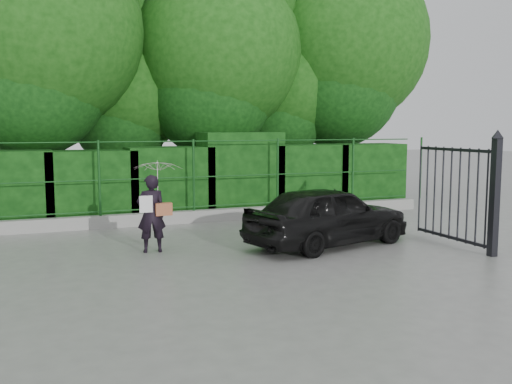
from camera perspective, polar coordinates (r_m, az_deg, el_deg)
name	(u,v)px	position (r m, az deg, el deg)	size (l,w,h in m)	color
ground	(239,263)	(10.20, -1.67, -7.13)	(80.00, 80.00, 0.00)	gray
kerb	(179,217)	(14.41, -7.73, -2.53)	(14.00, 0.25, 0.30)	#9E9E99
fence	(187,175)	(14.34, -6.94, 1.66)	(14.13, 0.06, 1.80)	#144517
hedge	(174,181)	(15.30, -8.18, 1.05)	(14.20, 1.20, 2.26)	black
trees	(188,53)	(17.78, -6.84, 13.65)	(17.10, 6.15, 8.08)	black
gate	(476,191)	(11.78, 21.17, 0.14)	(0.22, 2.33, 2.36)	black
woman	(156,191)	(11.13, -9.95, 0.08)	(0.93, 0.95, 1.78)	black
car	(328,215)	(11.67, 7.23, -2.34)	(1.46, 3.64, 1.24)	black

